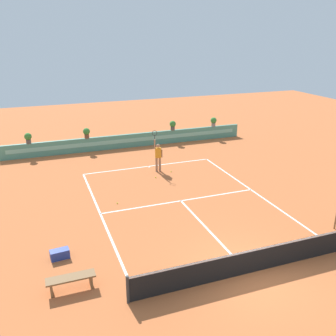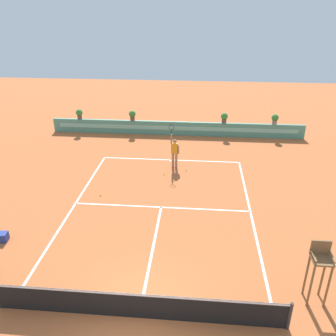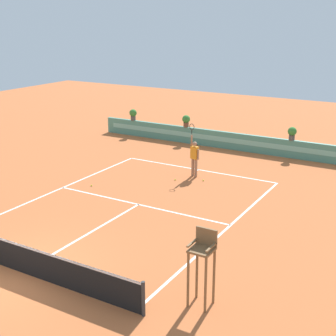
{
  "view_description": "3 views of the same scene",
  "coord_description": "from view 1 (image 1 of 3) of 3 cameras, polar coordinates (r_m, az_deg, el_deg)",
  "views": [
    {
      "loc": [
        -6.53,
        -9.36,
        8.05
      ],
      "look_at": [
        0.12,
        8.62,
        1.0
      ],
      "focal_mm": 39.56,
      "sensor_mm": 36.0,
      "label": 1
    },
    {
      "loc": [
        1.58,
        -7.63,
        8.67
      ],
      "look_at": [
        0.12,
        8.62,
        1.0
      ],
      "focal_mm": 37.65,
      "sensor_mm": 36.0,
      "label": 2
    },
    {
      "loc": [
        10.38,
        -8.98,
        7.41
      ],
      "look_at": [
        0.12,
        8.62,
        1.0
      ],
      "focal_mm": 51.5,
      "sensor_mm": 36.0,
      "label": 3
    }
  ],
  "objects": [
    {
      "name": "court_lines",
      "position": [
        19.13,
        1.64,
        -4.69
      ],
      "size": [
        8.32,
        11.94,
        0.01
      ],
      "color": "white",
      "rests_on": "ground"
    },
    {
      "name": "tennis_ball_by_sideline",
      "position": [
        22.65,
        0.47,
        -0.54
      ],
      "size": [
        0.07,
        0.07,
        0.07
      ],
      "primitive_type": "sphere",
      "color": "#CCE033",
      "rests_on": "ground"
    },
    {
      "name": "net",
      "position": [
        13.68,
        12.51,
        -13.79
      ],
      "size": [
        8.92,
        0.1,
        1.0
      ],
      "color": "#333333",
      "rests_on": "ground"
    },
    {
      "name": "tennis_ball_near_baseline",
      "position": [
        21.75,
        -1.92,
        -1.44
      ],
      "size": [
        0.07,
        0.07,
        0.07
      ],
      "primitive_type": "sphere",
      "color": "#CCE033",
      "rests_on": "ground"
    },
    {
      "name": "tennis_ball_mid_court",
      "position": [
        18.71,
        -7.82,
        -5.38
      ],
      "size": [
        0.07,
        0.07,
        0.07
      ],
      "primitive_type": "sphere",
      "color": "#CCE033",
      "rests_on": "ground"
    },
    {
      "name": "potted_plant_right",
      "position": [
        28.38,
        0.73,
        6.67
      ],
      "size": [
        0.48,
        0.48,
        0.72
      ],
      "color": "#514C47",
      "rests_on": "back_wall_barrier"
    },
    {
      "name": "potted_plant_far_left",
      "position": [
        26.59,
        -20.76,
        4.42
      ],
      "size": [
        0.48,
        0.48,
        0.72
      ],
      "color": "#514C47",
      "rests_on": "back_wall_barrier"
    },
    {
      "name": "potted_plant_left",
      "position": [
        26.81,
        -12.45,
        5.38
      ],
      "size": [
        0.48,
        0.48,
        0.72
      ],
      "color": "brown",
      "rests_on": "back_wall_barrier"
    },
    {
      "name": "gear_bag",
      "position": [
        14.9,
        -16.33,
        -12.61
      ],
      "size": [
        0.73,
        0.42,
        0.36
      ],
      "primitive_type": "cube",
      "rotation": [
        0.0,
        0.0,
        0.09
      ],
      "color": "navy",
      "rests_on": "ground"
    },
    {
      "name": "potted_plant_far_right",
      "position": [
        29.77,
        7.03,
        7.16
      ],
      "size": [
        0.48,
        0.48,
        0.72
      ],
      "color": "gray",
      "rests_on": "back_wall_barrier"
    },
    {
      "name": "ground_plane",
      "position": [
        18.53,
        2.47,
        -5.57
      ],
      "size": [
        60.0,
        60.0,
        0.0
      ],
      "primitive_type": "plane",
      "color": "#BC6033"
    },
    {
      "name": "bench_courtside",
      "position": [
        13.11,
        -14.72,
        -16.38
      ],
      "size": [
        1.6,
        0.44,
        0.51
      ],
      "color": "brown",
      "rests_on": "ground"
    },
    {
      "name": "back_wall_barrier",
      "position": [
        27.62,
        -5.86,
        4.22
      ],
      "size": [
        18.0,
        0.21,
        1.0
      ],
      "color": "#4C8E7A",
      "rests_on": "ground"
    },
    {
      "name": "tennis_player",
      "position": [
        22.44,
        -1.55,
        2.01
      ],
      "size": [
        0.61,
        0.3,
        2.58
      ],
      "color": "#9E7051",
      "rests_on": "ground"
    }
  ]
}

